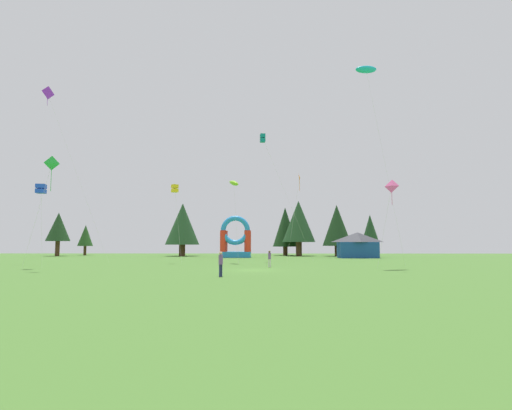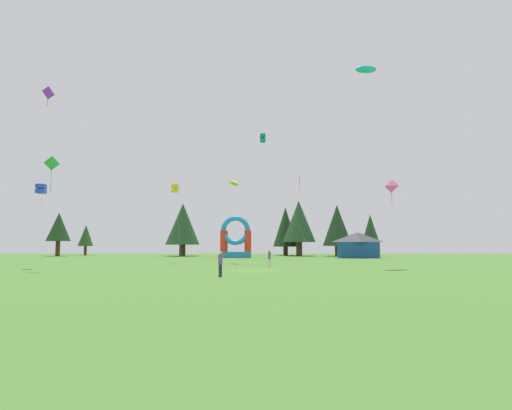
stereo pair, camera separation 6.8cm
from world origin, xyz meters
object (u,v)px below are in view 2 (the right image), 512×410
Objects in this scene: kite_pink_diamond at (391,187)px; kite_lime_parafoil at (234,183)px; kite_blue_box at (41,189)px; person_near_camera at (269,257)px; kite_yellow_box at (175,189)px; inflatable_red_slide at (236,242)px; kite_orange_diamond at (300,179)px; person_far_side at (220,262)px; festival_tent at (358,245)px; kite_purple_diamond at (48,95)px; kite_teal_box at (263,138)px; kite_cyan_parafoil at (366,70)px; kite_green_diamond at (52,165)px.

kite_lime_parafoil is (-14.70, 14.37, 2.46)m from kite_pink_diamond.
kite_pink_diamond is (32.55, -3.40, -0.35)m from kite_blue_box.
kite_lime_parafoil is at bearing -76.20° from person_near_camera.
kite_blue_box reaches higher than person_near_camera.
kite_pink_diamond is at bearing -33.08° from kite_yellow_box.
person_near_camera is at bearing -79.60° from inflatable_red_slide.
kite_orange_diamond reaches higher than person_far_side.
kite_yellow_box is at bearing 56.77° from person_far_side.
festival_tent is (14.72, 26.23, 1.09)m from person_near_camera.
kite_purple_diamond is at bearing 159.08° from kite_pink_diamond.
kite_blue_box is 0.47× the size of kite_teal_box.
kite_purple_diamond is 12.36× the size of person_far_side.
kite_lime_parafoil is at bearing 135.65° from kite_pink_diamond.
kite_purple_diamond reaches higher than kite_cyan_parafoil.
kite_pink_diamond is at bearing 141.16° from person_near_camera.
inflatable_red_slide reaches higher than person_far_side.
kite_green_diamond is 20.89m from kite_lime_parafoil.
kite_green_diamond is 0.57× the size of kite_teal_box.
kite_green_diamond is 5.56× the size of person_far_side.
kite_orange_diamond is 1.46× the size of kite_pink_diamond.
kite_orange_diamond is at bearing 37.05° from kite_green_diamond.
person_near_camera is at bearing -37.69° from kite_yellow_box.
kite_orange_diamond reaches higher than kite_blue_box.
kite_orange_diamond is 1.15× the size of kite_green_diamond.
kite_teal_box reaches higher than person_far_side.
kite_teal_box is (-4.82, 1.61, 5.83)m from kite_orange_diamond.
kite_pink_diamond is 1.12× the size of inflatable_red_slide.
kite_orange_diamond is 30.10m from kite_blue_box.
kite_orange_diamond reaches higher than festival_tent.
person_near_camera is at bearing 152.53° from kite_pink_diamond.
kite_purple_diamond is at bearing 120.11° from kite_green_diamond.
kite_pink_diamond is 0.36× the size of kite_cyan_parafoil.
kite_cyan_parafoil is 3.49× the size of festival_tent.
kite_blue_box is 0.84× the size of kite_yellow_box.
kite_green_diamond is 27.94m from kite_teal_box.
person_far_side is at bearing 61.56° from person_near_camera.
kite_yellow_box is 0.45× the size of kite_cyan_parafoil.
kite_teal_box reaches higher than kite_blue_box.
kite_purple_diamond is 2.22× the size of kite_green_diamond.
kite_teal_box reaches higher than kite_pink_diamond.
person_near_camera is (11.40, -8.81, -8.05)m from kite_yellow_box.
kite_lime_parafoil is at bearing -157.80° from kite_orange_diamond.
festival_tent is at bearing 42.50° from kite_lime_parafoil.
kite_yellow_box is 25.80m from kite_cyan_parafoil.
kite_pink_diamond is (38.36, -14.66, -13.85)m from kite_purple_diamond.
kite_purple_diamond is 20.65m from kite_green_diamond.
kite_lime_parafoil reaches higher than person_near_camera.
kite_teal_box is at bearing 45.99° from kite_green_diamond.
person_far_side is at bearing -96.72° from kite_teal_box.
kite_pink_diamond is at bearing -70.49° from kite_orange_diamond.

